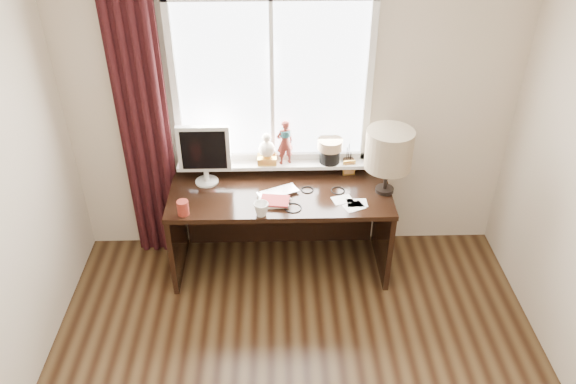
{
  "coord_description": "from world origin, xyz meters",
  "views": [
    {
      "loc": [
        -0.13,
        -1.94,
        3.15
      ],
      "look_at": [
        -0.05,
        1.25,
        1.0
      ],
      "focal_mm": 35.0,
      "sensor_mm": 36.0,
      "label": 1
    }
  ],
  "objects_px": {
    "desk": "(280,210)",
    "monitor": "(204,152)",
    "laptop": "(278,193)",
    "table_lamp": "(389,150)",
    "red_cup": "(183,208)",
    "mug": "(261,209)"
  },
  "relations": [
    {
      "from": "desk",
      "to": "monitor",
      "type": "xyz_separation_m",
      "value": [
        -0.57,
        0.05,
        0.52
      ]
    },
    {
      "from": "laptop",
      "to": "desk",
      "type": "relative_size",
      "value": 0.18
    },
    {
      "from": "desk",
      "to": "table_lamp",
      "type": "xyz_separation_m",
      "value": [
        0.8,
        -0.11,
        0.61
      ]
    },
    {
      "from": "red_cup",
      "to": "desk",
      "type": "distance_m",
      "value": 0.85
    },
    {
      "from": "laptop",
      "to": "monitor",
      "type": "height_order",
      "value": "monitor"
    },
    {
      "from": "mug",
      "to": "table_lamp",
      "type": "bearing_deg",
      "value": 16.71
    },
    {
      "from": "laptop",
      "to": "desk",
      "type": "xyz_separation_m",
      "value": [
        0.02,
        0.13,
        -0.26
      ]
    },
    {
      "from": "monitor",
      "to": "table_lamp",
      "type": "bearing_deg",
      "value": -6.75
    },
    {
      "from": "laptop",
      "to": "mug",
      "type": "bearing_deg",
      "value": -139.96
    },
    {
      "from": "desk",
      "to": "monitor",
      "type": "bearing_deg",
      "value": 175.19
    },
    {
      "from": "red_cup",
      "to": "laptop",
      "type": "bearing_deg",
      "value": 19.51
    },
    {
      "from": "red_cup",
      "to": "desk",
      "type": "relative_size",
      "value": 0.07
    },
    {
      "from": "red_cup",
      "to": "desk",
      "type": "xyz_separation_m",
      "value": [
        0.7,
        0.37,
        -0.3
      ]
    },
    {
      "from": "red_cup",
      "to": "table_lamp",
      "type": "relative_size",
      "value": 0.21
    },
    {
      "from": "red_cup",
      "to": "desk",
      "type": "bearing_deg",
      "value": 27.86
    },
    {
      "from": "monitor",
      "to": "red_cup",
      "type": "bearing_deg",
      "value": -107.05
    },
    {
      "from": "mug",
      "to": "desk",
      "type": "relative_size",
      "value": 0.06
    },
    {
      "from": "mug",
      "to": "desk",
      "type": "xyz_separation_m",
      "value": [
        0.14,
        0.4,
        -0.3
      ]
    },
    {
      "from": "red_cup",
      "to": "monitor",
      "type": "height_order",
      "value": "monitor"
    },
    {
      "from": "mug",
      "to": "red_cup",
      "type": "relative_size",
      "value": 0.99
    },
    {
      "from": "desk",
      "to": "table_lamp",
      "type": "relative_size",
      "value": 3.27
    },
    {
      "from": "red_cup",
      "to": "monitor",
      "type": "relative_size",
      "value": 0.23
    }
  ]
}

